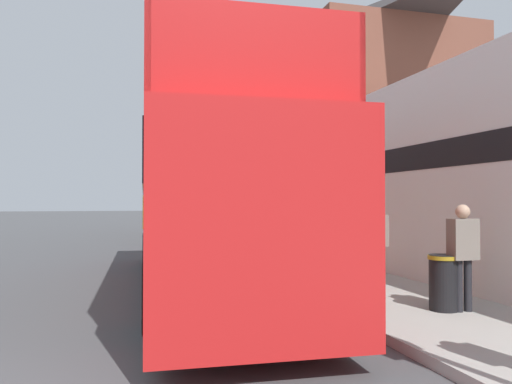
{
  "coord_description": "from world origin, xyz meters",
  "views": [
    {
      "loc": [
        2.27,
        -4.22,
        1.86
      ],
      "look_at": [
        4.8,
        5.16,
        2.03
      ],
      "focal_mm": 35.0,
      "sensor_mm": 36.0,
      "label": 1
    }
  ],
  "objects_px": {
    "lamp_post_nearest": "(312,138)",
    "litter_bin": "(443,281)",
    "pedestrian_second": "(463,247)",
    "lamp_post_second": "(236,158)",
    "pedestrian_third": "(376,237)",
    "parked_car_ahead_of_bus": "(179,230)",
    "tour_bus": "(203,202)"
  },
  "relations": [
    {
      "from": "parked_car_ahead_of_bus",
      "to": "pedestrian_third",
      "type": "bearing_deg",
      "value": -77.02
    },
    {
      "from": "parked_car_ahead_of_bus",
      "to": "lamp_post_second",
      "type": "xyz_separation_m",
      "value": [
        1.79,
        -2.37,
        2.71
      ]
    },
    {
      "from": "litter_bin",
      "to": "tour_bus",
      "type": "bearing_deg",
      "value": 131.29
    },
    {
      "from": "lamp_post_nearest",
      "to": "tour_bus",
      "type": "bearing_deg",
      "value": 160.18
    },
    {
      "from": "lamp_post_nearest",
      "to": "lamp_post_second",
      "type": "distance_m",
      "value": 7.79
    },
    {
      "from": "pedestrian_second",
      "to": "lamp_post_second",
      "type": "height_order",
      "value": "lamp_post_second"
    },
    {
      "from": "tour_bus",
      "to": "litter_bin",
      "type": "xyz_separation_m",
      "value": [
        3.23,
        -3.68,
        -1.24
      ]
    },
    {
      "from": "pedestrian_third",
      "to": "litter_bin",
      "type": "xyz_separation_m",
      "value": [
        -0.12,
        -2.34,
        -0.53
      ]
    },
    {
      "from": "pedestrian_third",
      "to": "lamp_post_nearest",
      "type": "distance_m",
      "value": 2.42
    },
    {
      "from": "pedestrian_third",
      "to": "litter_bin",
      "type": "relative_size",
      "value": 1.9
    },
    {
      "from": "tour_bus",
      "to": "lamp_post_nearest",
      "type": "height_order",
      "value": "lamp_post_nearest"
    },
    {
      "from": "tour_bus",
      "to": "pedestrian_third",
      "type": "xyz_separation_m",
      "value": [
        3.35,
        -1.34,
        -0.71
      ]
    },
    {
      "from": "tour_bus",
      "to": "litter_bin",
      "type": "height_order",
      "value": "tour_bus"
    },
    {
      "from": "tour_bus",
      "to": "lamp_post_nearest",
      "type": "distance_m",
      "value": 2.65
    },
    {
      "from": "parked_car_ahead_of_bus",
      "to": "litter_bin",
      "type": "xyz_separation_m",
      "value": [
        2.7,
        -13.05,
        -0.09
      ]
    },
    {
      "from": "tour_bus",
      "to": "lamp_post_nearest",
      "type": "bearing_deg",
      "value": -17.5
    },
    {
      "from": "pedestrian_second",
      "to": "pedestrian_third",
      "type": "relative_size",
      "value": 1.01
    },
    {
      "from": "parked_car_ahead_of_bus",
      "to": "lamp_post_nearest",
      "type": "height_order",
      "value": "lamp_post_nearest"
    },
    {
      "from": "lamp_post_nearest",
      "to": "lamp_post_second",
      "type": "relative_size",
      "value": 0.92
    },
    {
      "from": "pedestrian_third",
      "to": "litter_bin",
      "type": "distance_m",
      "value": 2.41
    },
    {
      "from": "pedestrian_second",
      "to": "lamp_post_second",
      "type": "xyz_separation_m",
      "value": [
        -1.15,
        10.83,
        2.26
      ]
    },
    {
      "from": "lamp_post_second",
      "to": "litter_bin",
      "type": "bearing_deg",
      "value": -85.14
    },
    {
      "from": "pedestrian_second",
      "to": "pedestrian_third",
      "type": "height_order",
      "value": "pedestrian_second"
    },
    {
      "from": "lamp_post_nearest",
      "to": "litter_bin",
      "type": "relative_size",
      "value": 4.99
    },
    {
      "from": "pedestrian_third",
      "to": "lamp_post_nearest",
      "type": "height_order",
      "value": "lamp_post_nearest"
    },
    {
      "from": "lamp_post_second",
      "to": "tour_bus",
      "type": "bearing_deg",
      "value": -108.36
    },
    {
      "from": "pedestrian_third",
      "to": "lamp_post_second",
      "type": "bearing_deg",
      "value": 97.01
    },
    {
      "from": "tour_bus",
      "to": "parked_car_ahead_of_bus",
      "type": "distance_m",
      "value": 9.45
    },
    {
      "from": "parked_car_ahead_of_bus",
      "to": "lamp_post_nearest",
      "type": "relative_size",
      "value": 0.93
    },
    {
      "from": "tour_bus",
      "to": "litter_bin",
      "type": "relative_size",
      "value": 13.1
    },
    {
      "from": "tour_bus",
      "to": "parked_car_ahead_of_bus",
      "type": "xyz_separation_m",
      "value": [
        0.53,
        9.37,
        -1.15
      ]
    },
    {
      "from": "tour_bus",
      "to": "pedestrian_second",
      "type": "height_order",
      "value": "tour_bus"
    }
  ]
}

